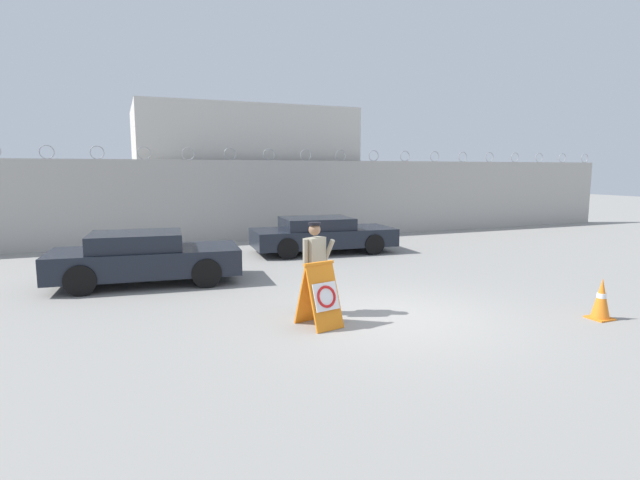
{
  "coord_description": "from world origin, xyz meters",
  "views": [
    {
      "loc": [
        -4.76,
        -7.81,
        2.74
      ],
      "look_at": [
        -0.6,
        2.47,
        1.17
      ],
      "focal_mm": 28.0,
      "sensor_mm": 36.0,
      "label": 1
    }
  ],
  "objects_px": {
    "traffic_cone_near": "(601,299)",
    "parked_car_rear_sedan": "(322,234)",
    "security_guard": "(315,263)",
    "barricade_sign": "(320,295)",
    "parked_car_front_coupe": "(145,257)"
  },
  "relations": [
    {
      "from": "security_guard",
      "to": "parked_car_front_coupe",
      "type": "height_order",
      "value": "security_guard"
    },
    {
      "from": "barricade_sign",
      "to": "parked_car_rear_sedan",
      "type": "distance_m",
      "value": 7.91
    },
    {
      "from": "security_guard",
      "to": "parked_car_rear_sedan",
      "type": "relative_size",
      "value": 0.37
    },
    {
      "from": "barricade_sign",
      "to": "security_guard",
      "type": "distance_m",
      "value": 0.9
    },
    {
      "from": "security_guard",
      "to": "parked_car_rear_sedan",
      "type": "distance_m",
      "value": 7.14
    },
    {
      "from": "barricade_sign",
      "to": "parked_car_front_coupe",
      "type": "xyz_separation_m",
      "value": [
        -2.68,
        4.68,
        0.07
      ]
    },
    {
      "from": "security_guard",
      "to": "traffic_cone_near",
      "type": "height_order",
      "value": "security_guard"
    },
    {
      "from": "security_guard",
      "to": "parked_car_rear_sedan",
      "type": "xyz_separation_m",
      "value": [
        2.82,
        6.55,
        -0.38
      ]
    },
    {
      "from": "parked_car_front_coupe",
      "to": "parked_car_rear_sedan",
      "type": "relative_size",
      "value": 0.94
    },
    {
      "from": "traffic_cone_near",
      "to": "parked_car_rear_sedan",
      "type": "height_order",
      "value": "parked_car_rear_sedan"
    },
    {
      "from": "barricade_sign",
      "to": "traffic_cone_near",
      "type": "xyz_separation_m",
      "value": [
        4.96,
        -1.54,
        -0.19
      ]
    },
    {
      "from": "barricade_sign",
      "to": "security_guard",
      "type": "relative_size",
      "value": 0.65
    },
    {
      "from": "traffic_cone_near",
      "to": "barricade_sign",
      "type": "bearing_deg",
      "value": 162.72
    },
    {
      "from": "barricade_sign",
      "to": "parked_car_front_coupe",
      "type": "distance_m",
      "value": 5.4
    },
    {
      "from": "traffic_cone_near",
      "to": "parked_car_rear_sedan",
      "type": "bearing_deg",
      "value": 102.39
    }
  ]
}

